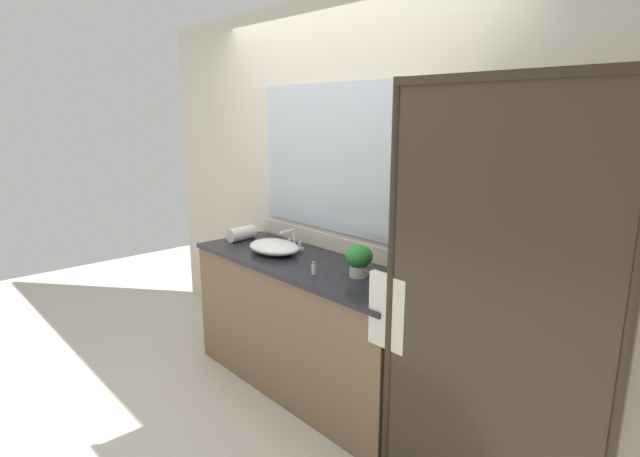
% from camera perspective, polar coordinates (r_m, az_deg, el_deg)
% --- Properties ---
extents(ground_plane, '(8.00, 8.00, 0.00)m').
position_cam_1_polar(ground_plane, '(3.65, -1.66, -17.48)').
color(ground_plane, beige).
extents(wall_back_with_mirror, '(4.40, 0.06, 2.60)m').
position_cam_1_polar(wall_back_with_mirror, '(3.42, 2.61, 3.86)').
color(wall_back_with_mirror, beige).
rests_on(wall_back_with_mirror, ground_plane).
extents(vanity_cabinet, '(1.80, 0.58, 0.90)m').
position_cam_1_polar(vanity_cabinet, '(3.44, -1.58, -10.96)').
color(vanity_cabinet, brown).
rests_on(vanity_cabinet, ground_plane).
extents(shower_enclosure, '(1.20, 0.59, 2.00)m').
position_cam_1_polar(shower_enclosure, '(2.31, 15.55, -8.50)').
color(shower_enclosure, '#2D2319').
rests_on(shower_enclosure, ground_plane).
extents(sink_basin, '(0.41, 0.30, 0.09)m').
position_cam_1_polar(sink_basin, '(3.49, -5.21, -2.08)').
color(sink_basin, white).
rests_on(sink_basin, vanity_cabinet).
extents(faucet, '(0.17, 0.14, 0.14)m').
position_cam_1_polar(faucet, '(3.59, -3.05, -1.54)').
color(faucet, silver).
rests_on(faucet, vanity_cabinet).
extents(potted_plant, '(0.16, 0.16, 0.19)m').
position_cam_1_polar(potted_plant, '(2.98, 4.42, -3.44)').
color(potted_plant, beige).
rests_on(potted_plant, vanity_cabinet).
extents(amenity_bottle_body_wash, '(0.02, 0.02, 0.10)m').
position_cam_1_polar(amenity_bottle_body_wash, '(2.84, 10.62, -5.75)').
color(amenity_bottle_body_wash, '#4C7056').
rests_on(amenity_bottle_body_wash, vanity_cabinet).
extents(amenity_bottle_shampoo, '(0.02, 0.02, 0.08)m').
position_cam_1_polar(amenity_bottle_shampoo, '(3.03, -0.73, -4.54)').
color(amenity_bottle_shampoo, white).
rests_on(amenity_bottle_shampoo, vanity_cabinet).
extents(rolled_towel_near_edge, '(0.12, 0.23, 0.10)m').
position_cam_1_polar(rolled_towel_near_edge, '(3.87, -8.86, -0.56)').
color(rolled_towel_near_edge, silver).
rests_on(rolled_towel_near_edge, vanity_cabinet).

